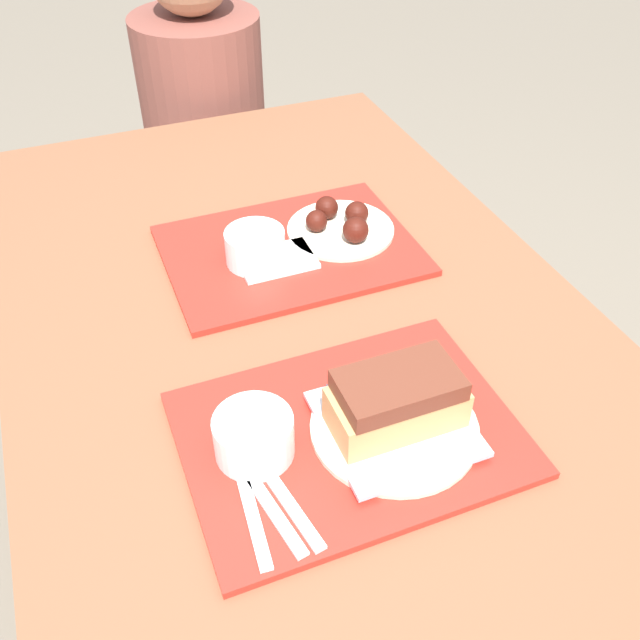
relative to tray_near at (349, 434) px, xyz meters
The scene contains 15 objects.
ground_plane 0.78m from the tray_near, 80.69° to the left, with size 12.00×12.00×0.00m, color #706656.
picnic_table 0.18m from the tray_near, 80.69° to the left, with size 0.93×1.77×0.76m.
picnic_bench_far 1.31m from the tray_near, 88.83° to the left, with size 0.88×0.28×0.47m.
tray_near is the anchor object (origin of this frame).
tray_far 0.44m from the tray_near, 80.54° to the left, with size 0.44×0.33×0.01m.
bowl_coleslaw_near 0.13m from the tray_near, behind, with size 0.10×0.10×0.06m.
brisket_sandwich_plate 0.08m from the tray_near, 18.85° to the right, with size 0.23×0.23×0.10m.
plastic_fork_near 0.16m from the tray_near, 152.93° to the right, with size 0.05×0.17×0.00m.
plastic_knife_near 0.14m from the tray_near, 148.72° to the right, with size 0.05×0.17×0.00m.
plastic_spoon_near 0.18m from the tray_near, 156.20° to the right, with size 0.03×0.17×0.00m.
condiment_packet 0.08m from the tray_near, 75.37° to the left, with size 0.04×0.03×0.01m.
bowl_coleslaw_far 0.42m from the tray_near, 89.60° to the left, with size 0.10×0.10×0.06m.
wings_plate_far 0.48m from the tray_near, 68.41° to the left, with size 0.20×0.20×0.06m.
napkin_far 0.40m from the tray_near, 85.03° to the left, with size 0.13×0.09×0.01m.
person_seated_across 1.27m from the tray_near, 84.67° to the left, with size 0.33×0.33×0.67m.
Camera 1 is at (-0.30, -0.73, 1.51)m, focal length 40.00 mm.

